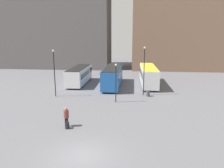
% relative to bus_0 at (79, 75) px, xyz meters
% --- Properties ---
extents(ground_plane, '(160.00, 160.00, 0.00)m').
position_rel_bus_0_xyz_m(ground_plane, '(5.90, -23.16, -1.55)').
color(ground_plane, '#56565B').
extents(building_block_right, '(31.60, 11.65, 24.56)m').
position_rel_bus_0_xyz_m(building_block_right, '(24.68, 20.55, 10.73)').
color(building_block_right, '#7F604C').
rests_on(building_block_right, ground_plane).
extents(bus_0, '(2.53, 9.65, 2.85)m').
position_rel_bus_0_xyz_m(bus_0, '(0.00, 0.00, 0.00)').
color(bus_0, silver).
rests_on(bus_0, ground_plane).
extents(bus_1, '(2.61, 11.21, 3.15)m').
position_rel_bus_0_xyz_m(bus_1, '(5.92, -1.09, 0.17)').
color(bus_1, '#1E56A3').
rests_on(bus_1, ground_plane).
extents(bus_2, '(2.63, 10.70, 3.11)m').
position_rel_bus_0_xyz_m(bus_2, '(11.80, 0.22, 0.15)').
color(bus_2, silver).
rests_on(bus_2, ground_plane).
extents(traveler, '(0.50, 0.50, 1.79)m').
position_rel_bus_0_xyz_m(traveler, '(3.33, -18.33, -0.49)').
color(traveler, black).
rests_on(traveler, ground_plane).
extents(suitcase, '(0.24, 0.45, 0.84)m').
position_rel_bus_0_xyz_m(suitcase, '(3.54, -18.80, -1.25)').
color(suitcase, black).
rests_on(suitcase, ground_plane).
extents(lamp_post_0, '(0.28, 0.28, 4.80)m').
position_rel_bus_0_xyz_m(lamp_post_0, '(7.18, -10.40, 1.33)').
color(lamp_post_0, black).
rests_on(lamp_post_0, ground_plane).
extents(lamp_post_1, '(0.28, 0.28, 6.67)m').
position_rel_bus_0_xyz_m(lamp_post_1, '(10.72, -6.65, 2.31)').
color(lamp_post_1, black).
rests_on(lamp_post_1, ground_plane).
extents(lamp_post_2, '(0.28, 0.28, 6.32)m').
position_rel_bus_0_xyz_m(lamp_post_2, '(-1.24, -8.51, 2.13)').
color(lamp_post_2, black).
rests_on(lamp_post_2, ground_plane).
extents(trash_bin, '(0.52, 0.52, 0.85)m').
position_rel_bus_0_xyz_m(trash_bin, '(11.33, -7.22, -1.12)').
color(trash_bin, '#47474C').
rests_on(trash_bin, ground_plane).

